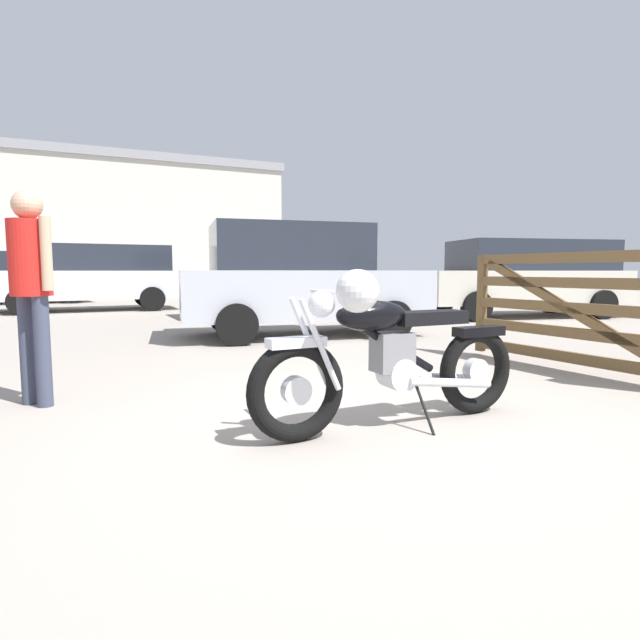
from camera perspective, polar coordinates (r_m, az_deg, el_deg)
ground_plane at (r=3.67m, az=6.91°, el=-11.11°), size 80.00×80.00×0.00m
vintage_motorcycle at (r=3.37m, az=7.95°, el=-4.02°), size 2.08×0.73×1.07m
timber_gate at (r=5.69m, az=28.81°, el=1.39°), size 0.44×2.54×1.60m
bystander at (r=4.46m, az=-29.96°, el=4.43°), size 0.33×0.36×1.66m
blue_hatchback_right at (r=12.46m, az=22.01°, el=4.66°), size 4.95×2.62×1.74m
dark_sedan_left at (r=11.97m, az=-4.49°, el=4.53°), size 4.32×2.17×1.67m
white_estate_far at (r=14.75m, az=-24.32°, el=4.65°), size 4.78×2.14×1.74m
silver_sedan_mid at (r=8.14m, az=-2.37°, el=4.63°), size 4.05×2.12×1.78m
pale_sedan_back at (r=19.06m, az=-30.64°, el=4.15°), size 4.46×2.53×1.67m
industrial_building at (r=37.55m, az=-23.72°, el=9.63°), size 22.49×12.78×8.01m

